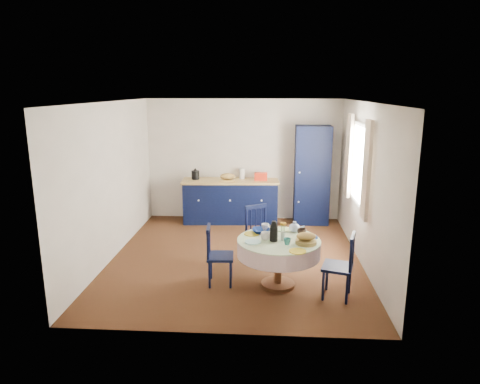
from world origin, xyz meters
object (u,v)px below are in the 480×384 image
Objects in this scene: mug_b at (287,241)px; cobalt_bowl at (261,231)px; chair_far at (260,235)px; chair_right at (341,266)px; mug_a at (266,236)px; pantry_cabinet at (312,175)px; dining_table at (279,247)px; kitchen_counter at (230,200)px; mug_d at (265,227)px; chair_left at (218,255)px; mug_c at (302,232)px.

mug_b is 0.37× the size of cobalt_bowl.
chair_right is at bearing -74.94° from chair_far.
chair_far reaches higher than mug_a.
pantry_cabinet is 1.74× the size of dining_table.
dining_table is at bearing 115.66° from mug_b.
chair_far is (0.65, -2.15, 0.01)m from kitchen_counter.
kitchen_counter is 1.75× the size of dining_table.
kitchen_counter is 2.17× the size of chair_far.
chair_left is at bearing -153.50° from mug_d.
mug_b is (0.09, -0.19, 0.16)m from dining_table.
kitchen_counter is 1.74m from pantry_cabinet.
pantry_cabinet is 17.77× the size of mug_d.
mug_a reaches higher than mug_c.
chair_right is 6.48× the size of mug_a.
chair_far is 0.90m from mug_c.
chair_right reaches higher than mug_a.
dining_table is 4.41× the size of cobalt_bowl.
kitchen_counter reaches higher than mug_a.
cobalt_bowl is (-0.26, 0.25, 0.15)m from dining_table.
pantry_cabinet reaches higher than mug_d.
chair_right is 0.76m from mug_b.
chair_far is 1.04× the size of chair_right.
mug_c is at bearing -98.03° from pantry_cabinet.
mug_c reaches higher than mug_b.
mug_d is at bearing -77.62° from kitchen_counter.
mug_d is (-0.99, 0.64, 0.29)m from chair_right.
mug_a is at bearing 149.91° from mug_b.
mug_c is at bearing 30.37° from dining_table.
kitchen_counter is at bearing 76.97° from chair_far.
mug_a is (-0.91, -3.03, -0.25)m from pantry_cabinet.
mug_a is (0.74, -2.99, 0.29)m from kitchen_counter.
cobalt_bowl is at bearing 173.32° from mug_c.
mug_d reaches higher than cobalt_bowl.
dining_table is 0.86m from chair_far.
pantry_cabinet reaches higher than kitchen_counter.
chair_left is at bearing 177.91° from dining_table.
pantry_cabinet is 3.41m from chair_left.
mug_b is 0.76× the size of mug_c.
chair_far is at bearing 133.92° from mug_c.
chair_left is 0.92× the size of chair_far.
mug_d is (0.66, 0.33, 0.31)m from chair_left.
chair_right is at bearing -104.48° from chair_left.
mug_c is (0.22, 0.38, 0.01)m from mug_b.
dining_table is 10.20× the size of mug_d.
chair_left is (-0.86, 0.03, -0.14)m from dining_table.
chair_right is (1.08, -1.08, -0.02)m from chair_far.
mug_a reaches higher than cobalt_bowl.
mug_c is at bearing 59.79° from mug_b.
mug_a is 1.08× the size of mug_c.
dining_table is 1.29× the size of chair_right.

